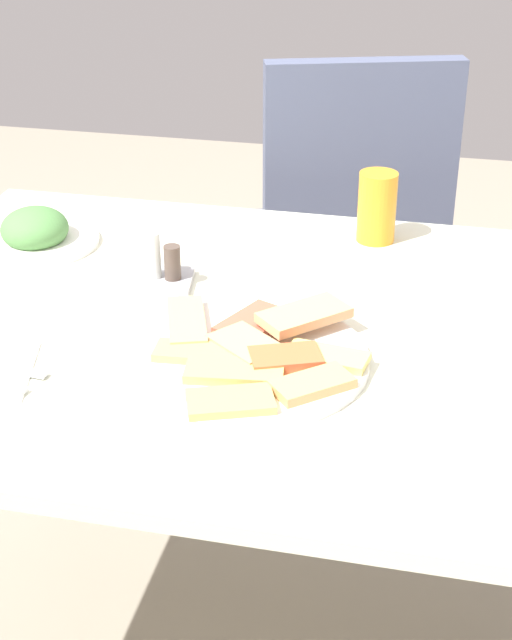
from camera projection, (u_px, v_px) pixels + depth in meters
dining_table at (262, 366)px, 1.42m from camera, size 1.21×0.88×0.70m
dining_chair at (347, 228)px, 2.14m from camera, size 0.53×0.53×0.94m
pide_platter at (250, 355)px, 1.28m from camera, size 0.34×0.34×0.04m
salad_plate_greens at (35, 233)px, 1.63m from camera, size 0.22×0.22×0.07m
soda_can at (377, 207)px, 1.63m from camera, size 0.09×0.09×0.12m
condiment_caddy at (162, 270)px, 1.49m from camera, size 0.10×0.10×0.09m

